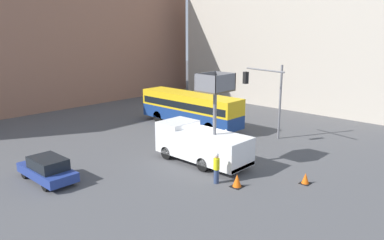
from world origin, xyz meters
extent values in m
plane|color=#4C4C4F|center=(0.00, 0.00, 0.00)|extent=(120.00, 120.00, 0.00)
cube|color=#936651|center=(0.00, 27.87, 9.57)|extent=(44.00, 10.00, 19.13)
cube|color=#BCB2A3|center=(23.96, 5.48, 8.60)|extent=(10.00, 28.00, 17.20)
cube|color=white|center=(-0.65, 1.89, 1.50)|extent=(2.55, 2.06, 2.17)
cube|color=white|center=(-0.65, -1.55, 1.34)|extent=(2.55, 4.82, 1.85)
cube|color=red|center=(-0.65, -3.91, 0.56)|extent=(2.50, 0.10, 0.24)
cylinder|color=black|center=(-1.78, 1.89, 0.46)|extent=(0.30, 0.92, 0.92)
cylinder|color=black|center=(0.47, 1.89, 0.46)|extent=(0.30, 0.92, 0.92)
cylinder|color=black|center=(-1.78, -1.55, 0.46)|extent=(0.30, 0.92, 0.92)
cylinder|color=black|center=(0.47, -1.55, 0.46)|extent=(0.30, 0.92, 0.92)
cylinder|color=slate|center=(-0.65, -1.55, 3.71)|extent=(0.24, 0.24, 2.89)
cube|color=brown|center=(-0.65, -1.55, 5.20)|extent=(2.09, 1.70, 0.10)
cube|color=slate|center=(-1.66, -1.55, 5.78)|extent=(0.08, 1.70, 1.05)
cube|color=slate|center=(0.35, -1.55, 5.78)|extent=(0.08, 1.70, 1.05)
cube|color=slate|center=(-0.65, -0.74, 5.78)|extent=(2.09, 0.08, 1.05)
cube|color=slate|center=(-0.65, -2.36, 5.78)|extent=(2.09, 0.08, 1.05)
cube|color=navy|center=(6.13, 7.02, 1.08)|extent=(2.50, 10.81, 1.19)
cube|color=yellow|center=(6.13, 7.02, 2.41)|extent=(2.50, 10.81, 1.45)
cube|color=black|center=(6.13, 7.02, 2.19)|extent=(2.52, 10.37, 0.64)
cylinder|color=black|center=(5.03, 10.37, 0.58)|extent=(0.30, 1.15, 1.15)
cylinder|color=black|center=(7.23, 10.37, 0.58)|extent=(0.30, 1.15, 1.15)
cylinder|color=black|center=(5.03, 3.67, 0.58)|extent=(0.30, 1.15, 1.15)
cylinder|color=black|center=(7.23, 3.67, 0.58)|extent=(0.30, 1.15, 1.15)
cylinder|color=slate|center=(8.17, -1.29, 3.11)|extent=(0.18, 0.18, 6.22)
cylinder|color=slate|center=(6.23, -0.88, 5.92)|extent=(0.94, 3.91, 0.13)
cube|color=black|center=(4.28, -0.47, 5.47)|extent=(0.38, 0.38, 0.90)
sphere|color=red|center=(4.28, -0.47, 5.72)|extent=(0.20, 0.20, 0.20)
cylinder|color=navy|center=(-2.70, -3.43, 0.44)|extent=(0.32, 0.32, 0.88)
cylinder|color=yellow|center=(-2.70, -3.43, 1.23)|extent=(0.38, 0.38, 0.70)
sphere|color=tan|center=(-2.70, -3.43, 1.69)|extent=(0.24, 0.24, 0.24)
sphere|color=white|center=(-2.70, -3.43, 1.80)|extent=(0.25, 0.25, 0.25)
cylinder|color=navy|center=(2.37, -0.17, 0.40)|extent=(0.32, 0.32, 0.80)
cylinder|color=yellow|center=(2.37, -0.17, 1.11)|extent=(0.38, 0.38, 0.63)
sphere|color=tan|center=(2.37, -0.17, 1.53)|extent=(0.22, 0.22, 0.22)
sphere|color=white|center=(2.37, -0.17, 1.63)|extent=(0.23, 0.23, 0.23)
cube|color=black|center=(-2.29, -4.67, 0.01)|extent=(0.69, 0.69, 0.03)
cone|color=#F25B0F|center=(-2.29, -4.67, 0.39)|extent=(0.55, 0.55, 0.78)
cube|color=black|center=(0.89, -7.40, 0.01)|extent=(0.59, 0.59, 0.03)
cone|color=#F25B0F|center=(0.89, -7.40, 0.34)|extent=(0.48, 0.48, 0.68)
cube|color=navy|center=(-9.44, 4.41, 0.55)|extent=(1.85, 4.41, 0.56)
cube|color=black|center=(-9.44, 4.19, 1.17)|extent=(1.63, 2.42, 0.68)
cylinder|color=black|center=(-10.24, 5.78, 0.32)|extent=(0.22, 0.64, 0.64)
cylinder|color=black|center=(-8.63, 5.78, 0.32)|extent=(0.22, 0.64, 0.64)
cylinder|color=black|center=(-10.24, 3.05, 0.32)|extent=(0.22, 0.64, 0.64)
cylinder|color=black|center=(-8.63, 3.05, 0.32)|extent=(0.22, 0.64, 0.64)
camera|label=1|loc=(-19.08, -16.69, 9.09)|focal=35.00mm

